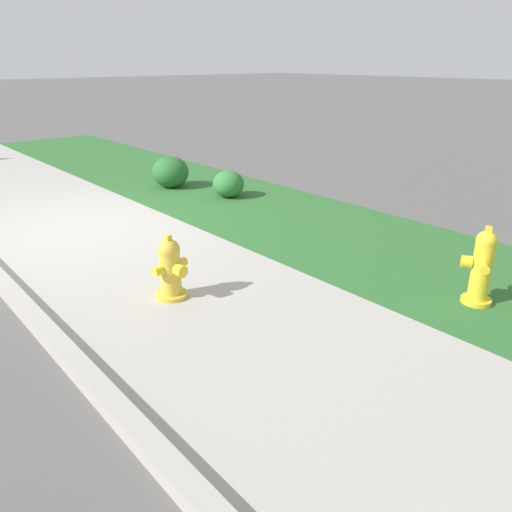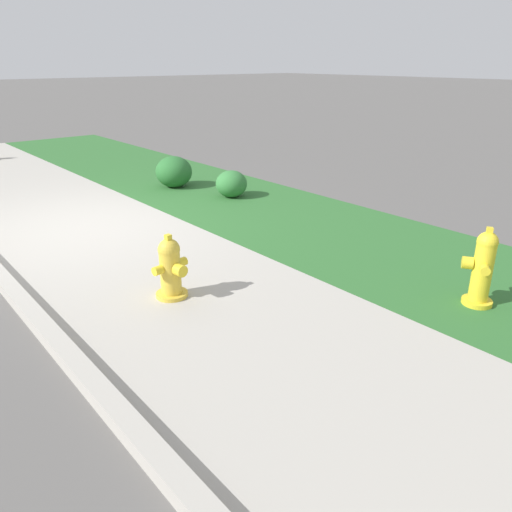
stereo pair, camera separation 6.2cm
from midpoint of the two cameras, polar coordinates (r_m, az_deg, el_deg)
ground_plane at (r=7.50m, az=-19.05°, el=2.94°), size 120.00×120.00×0.00m
sidewalk_pavement at (r=7.50m, az=-19.05°, el=2.98°), size 18.00×2.60×0.01m
grass_verge at (r=8.71m, az=-2.76°, el=6.65°), size 18.00×2.67×0.01m
fire_hydrant_across_street at (r=5.25m, az=24.74°, el=-1.27°), size 0.34×0.36×0.79m
fire_hydrant_far_end at (r=5.01m, az=-9.39°, el=-1.40°), size 0.37×0.40×0.67m
shrub_bush_far_verge at (r=8.74m, az=-2.62°, el=8.24°), size 0.55×0.55×0.46m
shrub_bush_mid_verge at (r=9.56m, az=-9.18°, el=9.49°), size 0.68×0.68×0.57m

